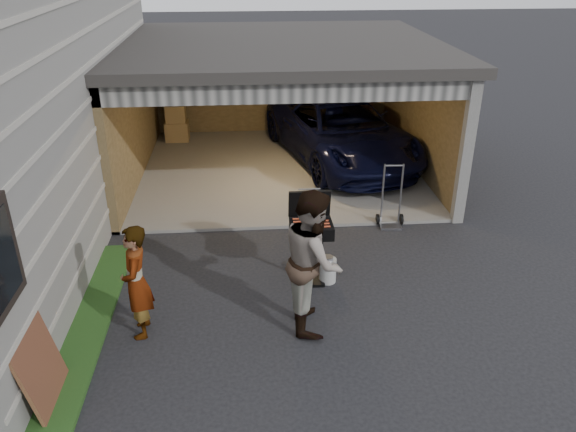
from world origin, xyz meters
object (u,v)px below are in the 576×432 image
(propane_tank, at_px, (328,270))
(woman, at_px, (137,282))
(man, at_px, (313,260))
(plywood_panel, at_px, (41,368))
(minivan, at_px, (341,133))
(bbq_grill, at_px, (311,232))
(hand_truck, at_px, (391,214))

(propane_tank, bearing_deg, woman, -158.34)
(man, relative_size, plywood_panel, 2.00)
(minivan, relative_size, plywood_panel, 5.16)
(propane_tank, bearing_deg, bbq_grill, 166.19)
(woman, distance_m, bbq_grill, 2.66)
(propane_tank, height_order, hand_truck, hand_truck)
(propane_tank, relative_size, hand_truck, 0.33)
(hand_truck, bearing_deg, woman, -141.47)
(woman, distance_m, propane_tank, 2.94)
(hand_truck, bearing_deg, plywood_panel, -137.12)
(woman, distance_m, plywood_panel, 1.54)
(propane_tank, distance_m, hand_truck, 2.31)
(minivan, height_order, propane_tank, minivan)
(bbq_grill, relative_size, propane_tank, 3.60)
(minivan, distance_m, plywood_panel, 8.81)
(bbq_grill, bearing_deg, hand_truck, 45.66)
(bbq_grill, bearing_deg, woman, -154.95)
(plywood_panel, xyz_separation_m, hand_truck, (5.00, 4.08, -0.26))
(minivan, xyz_separation_m, hand_truck, (0.38, -3.42, -0.48))
(bbq_grill, relative_size, hand_truck, 1.18)
(woman, distance_m, hand_truck, 5.04)
(minivan, relative_size, bbq_grill, 3.61)
(woman, height_order, hand_truck, woman)
(hand_truck, bearing_deg, man, -118.89)
(plywood_panel, bearing_deg, hand_truck, 39.24)
(minivan, xyz_separation_m, plywood_panel, (-4.62, -7.50, -0.22))
(propane_tank, relative_size, plywood_panel, 0.40)
(propane_tank, bearing_deg, hand_truck, 51.48)
(minivan, height_order, plywood_panel, minivan)
(woman, height_order, man, man)
(man, bearing_deg, woman, 92.58)
(plywood_panel, bearing_deg, propane_tank, 32.60)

